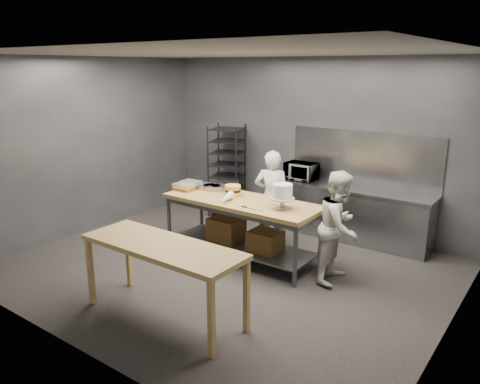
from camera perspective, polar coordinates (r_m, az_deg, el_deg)
The scene contains 16 objects.
ground at distance 6.88m, azimuth -1.76°, elevation -9.21°, with size 6.00×6.00×0.00m, color black.
back_wall at distance 8.49m, azimuth 8.61°, elevation 5.88°, with size 6.00×0.04×3.00m, color #4C4F54.
work_table at distance 7.03m, azimuth 0.25°, elevation -3.67°, with size 2.40×0.90×0.92m.
near_counter at distance 5.38m, azimuth -9.41°, elevation -7.15°, with size 2.00×0.70×0.90m.
back_counter at distance 8.04m, azimuth 13.57°, elevation -2.58°, with size 2.60×0.60×0.90m.
splashback_panel at distance 8.10m, azimuth 14.79°, elevation 4.03°, with size 2.60×0.02×0.90m, color slate.
speed_rack at distance 9.13m, azimuth -1.59°, elevation 2.56°, with size 0.78×0.81×1.75m.
chef_behind at distance 7.55m, azimuth 3.90°, elevation -0.74°, with size 0.57×0.37×1.56m, color silver.
chef_right at distance 6.38m, azimuth 12.03°, elevation -4.18°, with size 0.74×0.58×1.52m, color silver.
microwave at distance 8.30m, azimuth 7.46°, elevation 2.55°, with size 0.54×0.37×0.30m, color black.
frosted_cake_stand at distance 6.45m, azimuth 5.19°, elevation -0.12°, with size 0.34×0.34×0.35m.
layer_cake at distance 7.14m, azimuth -0.88°, elevation 0.21°, with size 0.24×0.24×0.16m.
cake_pans at distance 7.51m, azimuth -3.47°, elevation 0.60°, with size 0.55×0.35×0.07m.
piping_bag at distance 6.78m, azimuth -1.70°, elevation -0.77°, with size 0.12×0.12×0.38m, color silver.
offset_spatula at distance 6.50m, azimuth 1.15°, elevation -1.98°, with size 0.36×0.02×0.02m.
pastry_clamshells at distance 7.57m, azimuth -6.42°, elevation 0.78°, with size 0.34×0.43×0.11m.
Camera 1 is at (3.87, -4.95, 2.82)m, focal length 35.00 mm.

